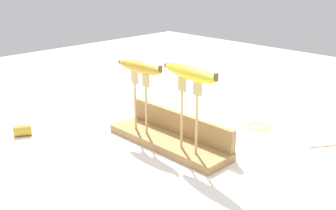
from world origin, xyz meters
TOP-DOWN VIEW (x-y plane):
  - ground_plane at (0.00, 0.00)m, footprint 3.00×3.00m
  - wooden_board at (0.00, 0.00)m, footprint 0.40×0.11m
  - board_backstop at (0.00, 0.05)m, footprint 0.39×0.02m
  - fork_stand_left at (-0.10, -0.02)m, footprint 0.07×0.01m
  - fork_stand_right at (0.10, -0.02)m, footprint 0.08×0.01m
  - banana_raised_left at (-0.10, -0.02)m, footprint 0.18×0.04m
  - banana_raised_right at (0.10, -0.02)m, footprint 0.20×0.07m
  - banana_chunk_near at (-0.36, -0.26)m, footprint 0.05×0.06m
  - wire_coil at (0.11, 0.30)m, footprint 0.07×0.07m

SIDE VIEW (x-z plane):
  - ground_plane at x=0.00m, z-range 0.00..0.00m
  - wire_coil at x=0.11m, z-range 0.00..0.01m
  - wooden_board at x=0.00m, z-range 0.00..0.02m
  - banana_chunk_near at x=-0.36m, z-range 0.00..0.03m
  - board_backstop at x=0.00m, z-range 0.02..0.09m
  - fork_stand_left at x=-0.10m, z-range 0.04..0.22m
  - fork_stand_right at x=0.10m, z-range 0.04..0.24m
  - banana_raised_left at x=-0.10m, z-range 0.20..0.24m
  - banana_raised_right at x=0.10m, z-range 0.22..0.25m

